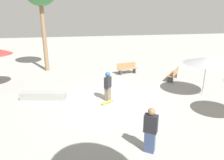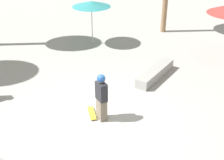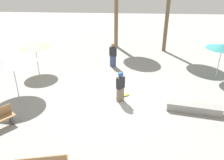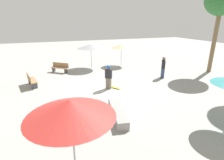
{
  "view_description": "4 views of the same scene",
  "coord_description": "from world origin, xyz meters",
  "px_view_note": "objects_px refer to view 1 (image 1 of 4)",
  "views": [
    {
      "loc": [
        1.83,
        10.95,
        4.9
      ],
      "look_at": [
        -0.21,
        -0.35,
        1.13
      ],
      "focal_mm": 35.0,
      "sensor_mm": 36.0,
      "label": 1
    },
    {
      "loc": [
        -7.71,
        -3.88,
        5.99
      ],
      "look_at": [
        0.37,
        -0.46,
        1.35
      ],
      "focal_mm": 50.0,
      "sensor_mm": 36.0,
      "label": 2
    },
    {
      "loc": [
        0.34,
        -10.21,
        5.95
      ],
      "look_at": [
        -0.43,
        0.25,
        0.96
      ],
      "focal_mm": 35.0,
      "sensor_mm": 36.0,
      "label": 3
    },
    {
      "loc": [
        10.5,
        -3.85,
        4.39
      ],
      "look_at": [
        0.25,
        -0.06,
        0.65
      ],
      "focal_mm": 28.0,
      "sensor_mm": 36.0,
      "label": 4
    }
  ],
  "objects_px": {
    "bench_far": "(127,68)",
    "skateboard": "(107,102)",
    "concrete_ledge": "(43,96)",
    "bystander_watching": "(150,130)",
    "skater_main": "(108,85)",
    "shade_umbrella_grey": "(207,60)",
    "bench_near": "(173,74)"
  },
  "relations": [
    {
      "from": "skateboard",
      "to": "bystander_watching",
      "type": "bearing_deg",
      "value": 65.74
    },
    {
      "from": "skater_main",
      "to": "bench_near",
      "type": "height_order",
      "value": "skater_main"
    },
    {
      "from": "concrete_ledge",
      "to": "shade_umbrella_grey",
      "type": "distance_m",
      "value": 9.5
    },
    {
      "from": "skateboard",
      "to": "skater_main",
      "type": "bearing_deg",
      "value": -137.83
    },
    {
      "from": "bench_near",
      "to": "shade_umbrella_grey",
      "type": "bearing_deg",
      "value": -132.82
    },
    {
      "from": "skateboard",
      "to": "bystander_watching",
      "type": "xyz_separation_m",
      "value": [
        -0.82,
        4.42,
        0.79
      ]
    },
    {
      "from": "shade_umbrella_grey",
      "to": "skateboard",
      "type": "bearing_deg",
      "value": 1.9
    },
    {
      "from": "bystander_watching",
      "to": "bench_near",
      "type": "bearing_deg",
      "value": -87.12
    },
    {
      "from": "concrete_ledge",
      "to": "bench_far",
      "type": "height_order",
      "value": "bench_far"
    },
    {
      "from": "concrete_ledge",
      "to": "bystander_watching",
      "type": "relative_size",
      "value": 1.52
    },
    {
      "from": "skater_main",
      "to": "shade_umbrella_grey",
      "type": "distance_m",
      "value": 5.8
    },
    {
      "from": "skateboard",
      "to": "shade_umbrella_grey",
      "type": "bearing_deg",
      "value": 147.09
    },
    {
      "from": "bench_near",
      "to": "bystander_watching",
      "type": "xyz_separation_m",
      "value": [
        4.49,
        7.6,
        0.42
      ]
    },
    {
      "from": "shade_umbrella_grey",
      "to": "bystander_watching",
      "type": "relative_size",
      "value": 1.52
    },
    {
      "from": "bench_near",
      "to": "bench_far",
      "type": "bearing_deg",
      "value": 91.91
    },
    {
      "from": "skateboard",
      "to": "shade_umbrella_grey",
      "type": "distance_m",
      "value": 6.12
    },
    {
      "from": "bench_far",
      "to": "bystander_watching",
      "type": "bearing_deg",
      "value": 68.49
    },
    {
      "from": "concrete_ledge",
      "to": "shade_umbrella_grey",
      "type": "bearing_deg",
      "value": 173.71
    },
    {
      "from": "skater_main",
      "to": "bystander_watching",
      "type": "relative_size",
      "value": 0.96
    },
    {
      "from": "bystander_watching",
      "to": "shade_umbrella_grey",
      "type": "bearing_deg",
      "value": -103.53
    },
    {
      "from": "bench_far",
      "to": "shade_umbrella_grey",
      "type": "relative_size",
      "value": 0.64
    },
    {
      "from": "bystander_watching",
      "to": "skater_main",
      "type": "bearing_deg",
      "value": -48.01
    },
    {
      "from": "bench_far",
      "to": "bystander_watching",
      "type": "height_order",
      "value": "bystander_watching"
    },
    {
      "from": "bench_near",
      "to": "concrete_ledge",
      "type": "bearing_deg",
      "value": 141.16
    },
    {
      "from": "concrete_ledge",
      "to": "bench_far",
      "type": "distance_m",
      "value": 7.2
    },
    {
      "from": "bench_near",
      "to": "bench_far",
      "type": "distance_m",
      "value": 3.6
    },
    {
      "from": "shade_umbrella_grey",
      "to": "bystander_watching",
      "type": "distance_m",
      "value": 6.88
    },
    {
      "from": "bench_near",
      "to": "skateboard",
      "type": "bearing_deg",
      "value": 159.44
    },
    {
      "from": "shade_umbrella_grey",
      "to": "bench_near",
      "type": "bearing_deg",
      "value": -81.36
    },
    {
      "from": "concrete_ledge",
      "to": "bench_far",
      "type": "relative_size",
      "value": 1.56
    },
    {
      "from": "skater_main",
      "to": "bystander_watching",
      "type": "distance_m",
      "value": 4.9
    },
    {
      "from": "bench_far",
      "to": "skateboard",
      "type": "bearing_deg",
      "value": 53.35
    }
  ]
}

